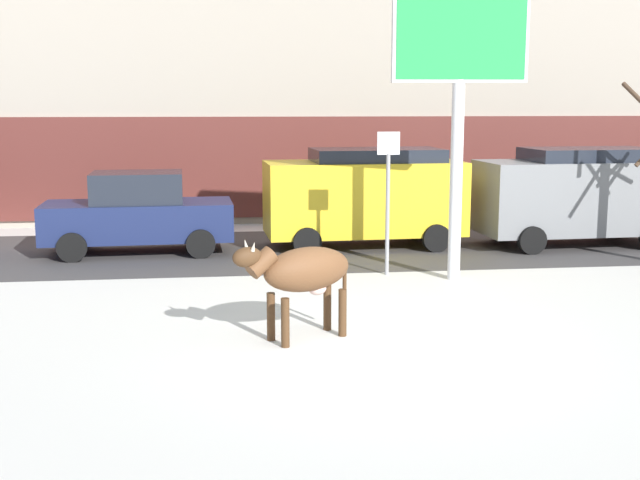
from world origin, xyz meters
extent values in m
plane|color=silver|center=(0.00, 0.00, 0.00)|extent=(120.00, 120.00, 0.00)
cube|color=#423F3F|center=(0.00, 8.05, 0.00)|extent=(60.00, 5.60, 0.01)
cube|color=#A39989|center=(0.00, 15.27, 6.50)|extent=(44.00, 6.00, 13.00)
cube|color=#5B2823|center=(0.00, 12.22, 1.60)|extent=(43.12, 0.10, 2.80)
ellipsoid|color=brown|center=(-0.88, 0.85, 1.02)|extent=(1.52, 1.17, 0.64)
cylinder|color=#472D19|center=(-1.22, 0.45, 0.35)|extent=(0.12, 0.12, 0.70)
cylinder|color=#472D19|center=(-1.40, 0.80, 0.35)|extent=(0.12, 0.12, 0.70)
cylinder|color=#472D19|center=(-0.35, 0.89, 0.35)|extent=(0.12, 0.12, 0.70)
cylinder|color=#472D19|center=(-0.53, 1.24, 0.35)|extent=(0.12, 0.12, 0.70)
cylinder|color=brown|center=(-1.54, 0.51, 1.20)|extent=(0.54, 0.45, 0.44)
ellipsoid|color=#472D19|center=(-1.74, 0.41, 1.30)|extent=(0.50, 0.41, 0.28)
cone|color=beige|center=(-1.65, 0.33, 1.46)|extent=(0.10, 0.13, 0.15)
cone|color=beige|center=(-1.75, 0.52, 1.46)|extent=(0.10, 0.13, 0.15)
cylinder|color=#472D19|center=(-0.28, 1.15, 0.77)|extent=(0.06, 0.06, 0.60)
ellipsoid|color=beige|center=(-0.72, 0.93, 0.72)|extent=(0.36, 0.34, 0.20)
cylinder|color=silver|center=(2.37, 4.48, 1.90)|extent=(0.24, 0.24, 3.80)
cube|color=silver|center=(2.37, 4.48, 4.65)|extent=(2.53, 0.40, 1.82)
cube|color=green|center=(2.37, 4.45, 4.65)|extent=(2.41, 0.35, 1.70)
cube|color=#19234C|center=(-3.93, 8.09, 0.74)|extent=(4.27, 1.93, 0.84)
cube|color=#1E232D|center=(-3.93, 8.09, 1.50)|extent=(2.06, 1.63, 0.68)
cylinder|color=black|center=(-2.60, 9.02, 0.32)|extent=(0.65, 0.25, 0.64)
cylinder|color=black|center=(-2.53, 7.27, 0.32)|extent=(0.65, 0.25, 0.64)
cylinder|color=black|center=(-5.33, 8.91, 0.32)|extent=(0.65, 0.25, 0.64)
cylinder|color=black|center=(-5.26, 7.15, 0.32)|extent=(0.65, 0.25, 0.64)
cube|color=gold|center=(1.27, 8.25, 1.17)|extent=(4.68, 2.09, 1.70)
cube|color=#1E232D|center=(1.57, 8.27, 2.17)|extent=(3.07, 1.80, 0.30)
cylinder|color=black|center=(2.73, 9.27, 0.32)|extent=(0.65, 0.25, 0.64)
cylinder|color=black|center=(2.81, 7.37, 0.32)|extent=(0.65, 0.25, 0.64)
cylinder|color=black|center=(-0.26, 9.14, 0.32)|extent=(0.65, 0.25, 0.64)
cylinder|color=black|center=(-0.18, 7.24, 0.32)|extent=(0.65, 0.25, 0.64)
cube|color=slate|center=(6.32, 7.83, 1.17)|extent=(4.68, 2.09, 1.70)
cube|color=#1E232D|center=(6.62, 7.84, 2.17)|extent=(3.07, 1.80, 0.30)
cylinder|color=black|center=(7.78, 8.84, 0.32)|extent=(0.65, 0.25, 0.64)
cylinder|color=black|center=(4.79, 8.71, 0.32)|extent=(0.65, 0.25, 0.64)
cylinder|color=black|center=(4.87, 6.81, 0.32)|extent=(0.65, 0.25, 0.64)
cylinder|color=#282833|center=(5.07, 10.71, 0.44)|extent=(0.24, 0.24, 0.88)
cube|color=brown|center=(5.07, 10.71, 1.20)|extent=(0.36, 0.22, 0.64)
sphere|color=#9E7051|center=(5.07, 10.71, 1.63)|extent=(0.20, 0.20, 0.20)
cylinder|color=gray|center=(1.18, 5.05, 1.20)|extent=(0.08, 0.08, 2.40)
cube|color=silver|center=(1.18, 5.05, 2.60)|extent=(0.44, 0.04, 0.44)
camera|label=1|loc=(-2.09, -10.43, 3.36)|focal=45.47mm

